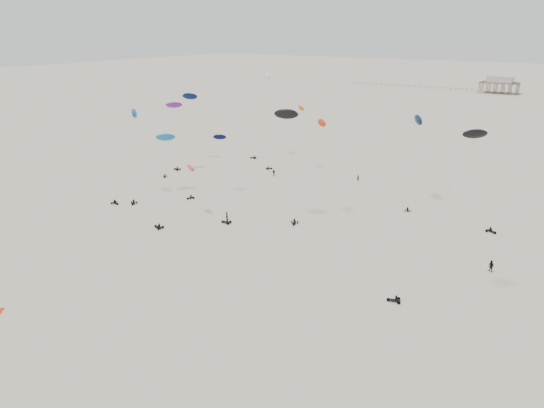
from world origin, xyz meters
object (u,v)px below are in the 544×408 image
Objects in this scene: spectator_0 at (227,219)px; rig_8 at (274,135)px; rig_0 at (311,161)px; pavilion_main at (499,86)px; rig_3 at (134,131)px.

rig_8 is at bearing -118.91° from spectator_0.
rig_0 is at bearing -125.82° from spectator_0.
pavilion_main reaches higher than spectator_0.
pavilion_main is 257.80m from spectator_0.
rig_0 is 8.98m from rig_8.
rig_3 is 35.35m from rig_8.
spectator_0 is (-6.81, -7.24, -16.87)m from rig_8.
pavilion_main is at bearing -76.47° from spectator_0.
rig_3 reaches higher than pavilion_main.
rig_3 is 0.87× the size of rig_8.
rig_0 is at bearing 161.27° from rig_3.
rig_8 is at bearing 157.24° from rig_3.
spectator_0 is (-13.19, -11.01, -11.79)m from rig_0.
rig_8 is 19.58m from spectator_0.
spectator_0 is at bearing 128.15° from rig_8.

